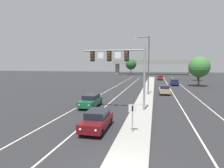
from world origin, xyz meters
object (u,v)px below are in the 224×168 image
Objects in this scene: median_sign_post at (132,114)px; car_receding_tan at (164,90)px; car_oncoming_darkred at (97,120)px; car_receding_navy at (174,82)px; car_oncoming_green at (91,101)px; tree_far_right_a at (199,67)px; street_lamp_median at (147,62)px; overhead_signal_mast at (122,63)px; tree_far_left_b at (131,64)px; car_receding_red at (160,78)px; tree_far_right_b at (198,71)px.

car_receding_tan is (3.32, 21.34, -0.77)m from median_sign_post.
car_oncoming_darkred is 37.93m from car_receding_navy.
tree_far_right_a is at bearing 56.67° from car_oncoming_green.
median_sign_post is at bearing -52.75° from car_oncoming_green.
car_receding_tan is at bearing 81.16° from median_sign_post.
street_lamp_median reaches higher than median_sign_post.
median_sign_post reaches higher than car_oncoming_darkred.
tree_far_right_a is (11.96, 35.70, 3.16)m from median_sign_post.
car_receding_navy is at bearing 73.91° from overhead_signal_mast.
tree_far_left_b is at bearing 113.67° from tree_far_right_a.
median_sign_post is 3.07m from car_oncoming_darkred.
car_receding_red is 12.24m from tree_far_right_b.
median_sign_post is 54.19m from car_receding_red.
car_oncoming_green is 0.89× the size of tree_far_right_b.
tree_far_right_b reaches higher than car_receding_tan.
car_oncoming_darkred is 54.12m from car_receding_red.
tree_far_right_a reaches higher than median_sign_post.
street_lamp_median is at bearing -109.36° from car_receding_navy.
tree_far_left_b is (-17.55, 51.24, 4.58)m from car_receding_navy.
tree_far_right_a is (5.51, -1.37, 3.92)m from car_receding_navy.
street_lamp_median is at bearing 89.24° from median_sign_post.
median_sign_post is 55.89m from tree_far_right_b.
overhead_signal_mast is 0.88× the size of tree_far_left_b.
median_sign_post is at bearing -108.52° from tree_far_right_a.
tree_far_right_a is (11.70, 16.27, -1.05)m from street_lamp_median.
car_oncoming_green is at bearing 127.25° from median_sign_post.
tree_far_left_b is (-26.40, 34.59, 2.09)m from tree_far_right_b.
median_sign_post reaches higher than car_receding_tan.
car_receding_navy is at bearing 80.12° from median_sign_post.
overhead_signal_mast reaches higher than car_receding_red.
tree_far_right_a reaches higher than car_receding_red.
car_receding_tan and car_receding_navy have the same top height.
car_oncoming_green and car_receding_red have the same top height.
car_oncoming_green is 16.28m from car_receding_tan.
tree_far_right_b reaches higher than car_oncoming_green.
car_receding_tan is 16.04m from car_receding_navy.
car_oncoming_green is at bearing -125.68° from car_receding_tan.
tree_far_right_a reaches higher than car_oncoming_green.
overhead_signal_mast is 81.36m from tree_far_left_b.
street_lamp_median reaches higher than car_oncoming_darkred.
overhead_signal_mast is 1.62× the size of car_receding_tan.
car_receding_tan is at bearing 73.37° from car_oncoming_darkred.
car_oncoming_darkred is 0.88× the size of tree_far_right_b.
car_oncoming_green is (-4.09, 0.67, -4.67)m from overhead_signal_mast.
street_lamp_median is at bearing 80.45° from car_oncoming_darkred.
car_receding_navy and car_receding_red have the same top height.
tree_far_left_b is at bearing 127.35° from tree_far_right_b.
car_oncoming_darkred is at bearing 173.67° from median_sign_post.
car_receding_navy is (8.54, 29.62, -4.67)m from overhead_signal_mast.
car_receding_tan is 68.66m from tree_far_left_b.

